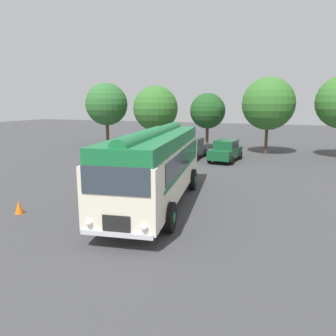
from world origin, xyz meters
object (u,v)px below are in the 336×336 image
(car_mid_right, at_px, (226,150))
(traffic_cone, at_px, (19,207))
(car_near_left, at_px, (158,147))
(car_mid_left, at_px, (191,148))
(vintage_bus, at_px, (156,163))

(car_mid_right, height_order, traffic_cone, car_mid_right)
(car_near_left, xyz_separation_m, car_mid_right, (5.80, 0.04, 0.00))
(car_mid_left, xyz_separation_m, traffic_cone, (-2.54, -15.94, -0.57))
(car_mid_right, xyz_separation_m, traffic_cone, (-5.50, -15.62, -0.57))
(vintage_bus, bearing_deg, car_mid_right, 86.89)
(vintage_bus, relative_size, car_mid_left, 2.45)
(vintage_bus, distance_m, car_mid_right, 12.38)
(vintage_bus, height_order, traffic_cone, vintage_bus)
(vintage_bus, xyz_separation_m, traffic_cone, (-4.83, -3.31, -1.62))
(car_near_left, height_order, car_mid_right, same)
(car_near_left, bearing_deg, car_mid_right, 0.42)
(car_mid_right, bearing_deg, traffic_cone, -109.38)
(car_mid_left, bearing_deg, car_mid_right, -6.03)
(car_mid_right, relative_size, traffic_cone, 7.85)
(car_mid_left, xyz_separation_m, car_mid_right, (2.95, -0.31, 0.00))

